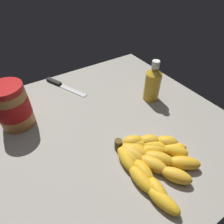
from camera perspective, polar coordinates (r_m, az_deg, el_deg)
ground_plane at (r=61.61cm, az=-0.38°, el=-4.50°), size 71.45×69.79×4.36cm
banana_bunch at (r=50.46cm, az=11.34°, el=-13.11°), size 22.92×18.18×3.71cm
peanut_butter_jar at (r=62.31cm, az=-27.37°, el=1.51°), size 9.80×9.80×13.59cm
honey_bottle at (r=67.16cm, az=11.91°, el=8.30°), size 5.39×5.39×14.51cm
butter_knife at (r=77.68cm, az=-14.51°, el=7.61°), size 18.64×9.39×1.20cm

